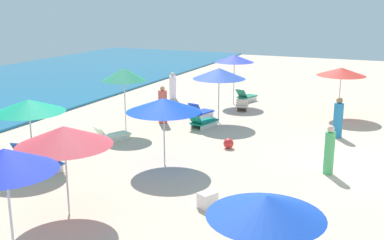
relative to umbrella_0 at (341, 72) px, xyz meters
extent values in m
plane|color=beige|center=(-6.79, -2.31, -2.15)|extent=(60.00, 60.00, 0.00)
cylinder|color=silver|center=(0.00, 0.00, -1.17)|extent=(0.05, 0.05, 1.96)
cone|color=red|center=(0.00, 0.00, 0.00)|extent=(2.25, 2.25, 0.37)
cylinder|color=silver|center=(-16.56, 4.05, -1.02)|extent=(0.05, 0.05, 2.26)
cone|color=#1D30CE|center=(-16.56, 4.05, 0.34)|extent=(1.97, 1.97, 0.45)
cylinder|color=silver|center=(-11.31, 8.36, -1.22)|extent=(0.05, 0.05, 1.85)
cone|color=#0A9468|center=(-11.31, 8.36, -0.08)|extent=(2.34, 2.34, 0.42)
cube|color=silver|center=(-11.79, 7.29, -2.03)|extent=(0.99, 0.32, 0.23)
cube|color=silver|center=(-11.64, 7.81, -2.03)|extent=(0.99, 0.32, 0.23)
cube|color=#3658BB|center=(-11.71, 7.55, -1.89)|extent=(1.26, 0.92, 0.06)
cube|color=#3658BB|center=(-12.21, 7.69, -1.64)|extent=(0.50, 0.68, 0.53)
cube|color=silver|center=(-10.56, 8.80, -2.04)|extent=(1.23, 0.23, 0.21)
cube|color=silver|center=(-10.64, 9.28, -2.04)|extent=(1.23, 0.23, 0.21)
cube|color=#1D45A4|center=(-10.60, 9.04, -1.90)|extent=(1.45, 0.78, 0.06)
cube|color=#1D45A4|center=(-11.23, 8.94, -1.66)|extent=(0.45, 0.60, 0.51)
cylinder|color=silver|center=(-3.37, 4.80, -1.15)|extent=(0.05, 0.05, 2.00)
cone|color=#2B4BB3|center=(-3.37, 4.80, 0.09)|extent=(2.36, 2.36, 0.48)
cube|color=silver|center=(-2.97, 5.55, -2.02)|extent=(1.03, 0.30, 0.26)
cube|color=silver|center=(-2.84, 6.06, -2.02)|extent=(1.03, 0.30, 0.26)
cube|color=#173CBF|center=(-2.91, 5.80, -1.86)|extent=(1.28, 0.89, 0.06)
cube|color=#173CBF|center=(-3.42, 5.94, -1.60)|extent=(0.49, 0.66, 0.54)
cube|color=silver|center=(-4.38, 4.84, -2.05)|extent=(1.19, 0.34, 0.20)
cube|color=silver|center=(-4.25, 5.35, -2.05)|extent=(1.19, 0.34, 0.20)
cube|color=#0C7963|center=(-4.31, 5.10, -1.92)|extent=(1.46, 0.94, 0.06)
cube|color=#0C7963|center=(-4.92, 5.25, -1.71)|extent=(0.57, 0.68, 0.44)
cylinder|color=silver|center=(-9.41, 4.42, -1.23)|extent=(0.05, 0.05, 1.84)
cone|color=#0939D8|center=(-9.41, 4.42, -0.08)|extent=(2.48, 2.48, 0.45)
cone|color=#1540B3|center=(-15.65, -0.72, -0.08)|extent=(2.02, 2.02, 0.37)
cylinder|color=silver|center=(0.62, 5.47, -1.03)|extent=(0.05, 0.05, 2.23)
cone|color=blue|center=(0.62, 5.47, 0.27)|extent=(2.06, 2.06, 0.38)
cube|color=silver|center=(1.46, 4.76, -2.02)|extent=(1.00, 0.36, 0.25)
cube|color=silver|center=(1.61, 5.23, -2.02)|extent=(1.00, 0.36, 0.25)
cube|color=#1D775A|center=(1.53, 5.00, -1.87)|extent=(1.28, 0.91, 0.06)
cube|color=#1D775A|center=(1.03, 5.16, -1.64)|extent=(0.55, 0.65, 0.49)
cube|color=silver|center=(-0.45, 4.38, -2.02)|extent=(1.05, 0.35, 0.26)
cube|color=silver|center=(-0.59, 4.86, -2.02)|extent=(1.05, 0.35, 0.26)
cube|color=silver|center=(-0.52, 4.62, -1.86)|extent=(1.33, 0.91, 0.06)
cube|color=silver|center=(-1.05, 4.46, -1.67)|extent=(0.46, 0.62, 0.41)
cylinder|color=silver|center=(-6.41, 7.80, -1.06)|extent=(0.05, 0.05, 2.18)
cone|color=#1E7E57|center=(-6.41, 7.80, 0.29)|extent=(1.83, 1.83, 0.52)
cube|color=silver|center=(-7.81, 7.31, -2.05)|extent=(1.07, 0.49, 0.19)
cube|color=silver|center=(-7.62, 7.76, -2.05)|extent=(1.07, 0.49, 0.19)
cube|color=silver|center=(-7.71, 7.53, -1.93)|extent=(1.41, 1.04, 0.06)
cube|color=silver|center=(-8.26, 7.77, -1.72)|extent=(0.56, 0.65, 0.45)
cylinder|color=silver|center=(-13.79, 4.94, -1.21)|extent=(0.05, 0.05, 1.87)
cone|color=#CB3743|center=(-13.79, 4.94, -0.03)|extent=(2.42, 2.42, 0.49)
cylinder|color=#4CB76A|center=(-8.04, -0.72, -1.46)|extent=(0.36, 0.36, 1.38)
sphere|color=beige|center=(-8.04, -0.72, -0.66)|extent=(0.23, 0.23, 0.23)
cylinder|color=#DB5751|center=(-4.47, 7.06, -1.40)|extent=(0.55, 0.55, 1.49)
sphere|color=tan|center=(-4.47, 7.06, -0.57)|extent=(0.21, 0.21, 0.21)
cylinder|color=#257BBA|center=(-3.62, -0.42, -1.45)|extent=(0.51, 0.51, 1.40)
sphere|color=#916B47|center=(-3.62, -0.42, -0.63)|extent=(0.25, 0.25, 0.25)
cylinder|color=white|center=(0.50, 9.01, -1.50)|extent=(0.53, 0.53, 1.29)
sphere|color=beige|center=(0.50, 9.01, -0.76)|extent=(0.22, 0.22, 0.22)
sphere|color=red|center=(-6.82, 3.08, -1.96)|extent=(0.38, 0.38, 0.38)
cube|color=white|center=(-11.95, 1.83, -1.93)|extent=(0.58, 0.53, 0.43)
cube|color=#2168AA|center=(-3.00, 8.26, -1.98)|extent=(0.53, 0.64, 0.33)
camera|label=1|loc=(-22.78, -2.56, 3.24)|focal=44.25mm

